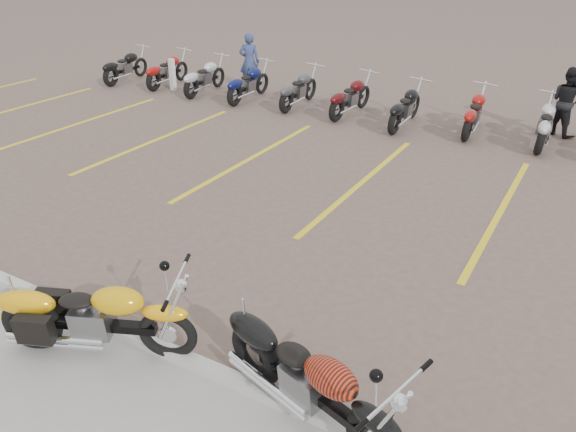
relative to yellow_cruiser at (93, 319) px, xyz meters
name	(u,v)px	position (x,y,z in m)	size (l,w,h in m)	color
ground	(254,275)	(0.66, 2.36, -0.48)	(100.00, 100.00, 0.00)	brown
curb	(161,349)	(0.66, 0.36, -0.42)	(60.00, 0.18, 0.12)	#ADAAA3
parking_stripes	(362,182)	(0.66, 6.36, -0.48)	(38.00, 5.50, 0.01)	gold
yellow_cruiser	(93,319)	(0.00, 0.00, 0.00)	(2.23, 1.07, 0.97)	black
flame_cruiser	(308,380)	(2.63, 0.36, 0.01)	(2.34, 0.85, 0.99)	black
person_a	(249,62)	(-5.55, 11.62, 0.41)	(0.65, 0.43, 1.78)	navy
person_b	(567,102)	(3.72, 11.64, 0.36)	(0.82, 0.64, 1.68)	black
bollard	(172,75)	(-7.62, 10.28, 0.02)	(0.15, 0.15, 1.00)	silver
bg_bike_row	(378,99)	(-0.74, 10.59, 0.07)	(18.86, 2.02, 1.10)	black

